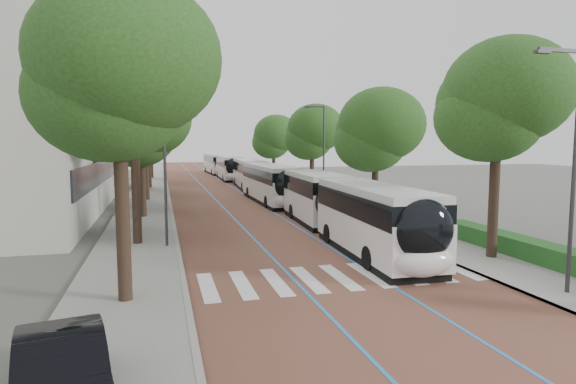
# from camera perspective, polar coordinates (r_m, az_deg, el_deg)

# --- Properties ---
(ground) EXTENTS (160.00, 160.00, 0.00)m
(ground) POSITION_cam_1_polar(r_m,az_deg,el_deg) (17.76, 6.73, -10.93)
(ground) COLOR #51544C
(ground) RESTS_ON ground
(road) EXTENTS (11.00, 140.00, 0.02)m
(road) POSITION_cam_1_polar(r_m,az_deg,el_deg) (56.38, -8.40, 0.64)
(road) COLOR brown
(road) RESTS_ON ground
(sidewalk_left) EXTENTS (4.00, 140.00, 0.12)m
(sidewalk_left) POSITION_cam_1_polar(r_m,az_deg,el_deg) (56.03, -16.04, 0.50)
(sidewalk_left) COLOR gray
(sidewalk_left) RESTS_ON ground
(sidewalk_right) EXTENTS (4.00, 140.00, 0.12)m
(sidewalk_right) POSITION_cam_1_polar(r_m,az_deg,el_deg) (57.69, -0.98, 0.88)
(sidewalk_right) COLOR gray
(sidewalk_right) RESTS_ON ground
(kerb_left) EXTENTS (0.20, 140.00, 0.14)m
(kerb_left) POSITION_cam_1_polar(r_m,az_deg,el_deg) (56.02, -14.10, 0.55)
(kerb_left) COLOR gray
(kerb_left) RESTS_ON ground
(kerb_right) EXTENTS (0.20, 140.00, 0.14)m
(kerb_right) POSITION_cam_1_polar(r_m,az_deg,el_deg) (57.27, -2.83, 0.83)
(kerb_right) COLOR gray
(kerb_right) RESTS_ON ground
(zebra_crossing) EXTENTS (10.55, 3.60, 0.01)m
(zebra_crossing) POSITION_cam_1_polar(r_m,az_deg,el_deg) (18.72, 6.16, -9.96)
(zebra_crossing) COLOR silver
(zebra_crossing) RESTS_ON ground
(lane_line_left) EXTENTS (0.12, 126.00, 0.01)m
(lane_line_left) POSITION_cam_1_polar(r_m,az_deg,el_deg) (56.22, -10.02, 0.62)
(lane_line_left) COLOR #287ACB
(lane_line_left) RESTS_ON road
(lane_line_right) EXTENTS (0.12, 126.00, 0.01)m
(lane_line_right) POSITION_cam_1_polar(r_m,az_deg,el_deg) (56.58, -6.79, 0.70)
(lane_line_right) COLOR #287ACB
(lane_line_right) RESTS_ON road
(hedge) EXTENTS (1.20, 14.00, 0.80)m
(hedge) POSITION_cam_1_polar(r_m,az_deg,el_deg) (22.54, 28.95, -6.65)
(hedge) COLOR #184619
(hedge) RESTS_ON sidewalk_right
(streetlight_near) EXTENTS (1.82, 0.20, 8.00)m
(streetlight_near) POSITION_cam_1_polar(r_m,az_deg,el_deg) (18.19, 30.51, 4.11)
(streetlight_near) COLOR #323235
(streetlight_near) RESTS_ON sidewalk_right
(streetlight_far) EXTENTS (1.82, 0.20, 8.00)m
(streetlight_far) POSITION_cam_1_polar(r_m,az_deg,el_deg) (39.94, 4.02, 5.45)
(streetlight_far) COLOR #323235
(streetlight_far) RESTS_ON sidewalk_right
(lamp_post_left) EXTENTS (0.14, 0.14, 8.00)m
(lamp_post_left) POSITION_cam_1_polar(r_m,az_deg,el_deg) (23.81, -14.39, 3.29)
(lamp_post_left) COLOR #323235
(lamp_post_left) RESTS_ON sidewalk_left
(trees_left) EXTENTS (6.13, 60.79, 9.98)m
(trees_left) POSITION_cam_1_polar(r_m,az_deg,el_deg) (40.30, -16.73, 7.88)
(trees_left) COLOR black
(trees_left) RESTS_ON ground
(trees_right) EXTENTS (5.82, 47.54, 8.99)m
(trees_right) POSITION_cam_1_polar(r_m,az_deg,el_deg) (40.81, 5.23, 7.00)
(trees_right) COLOR black
(trees_right) RESTS_ON ground
(lead_bus) EXTENTS (3.22, 18.48, 3.20)m
(lead_bus) POSITION_cam_1_polar(r_m,az_deg,el_deg) (25.54, 6.80, -2.01)
(lead_bus) COLOR black
(lead_bus) RESTS_ON ground
(bus_queued_0) EXTENTS (2.72, 12.44, 3.20)m
(bus_queued_0) POSITION_cam_1_polar(r_m,az_deg,el_deg) (40.63, -1.97, 0.96)
(bus_queued_0) COLOR white
(bus_queued_0) RESTS_ON ground
(bus_queued_1) EXTENTS (3.15, 12.51, 3.20)m
(bus_queued_1) POSITION_cam_1_polar(r_m,az_deg,el_deg) (53.31, -4.55, 2.13)
(bus_queued_1) COLOR white
(bus_queued_1) RESTS_ON ground
(bus_queued_2) EXTENTS (2.74, 12.44, 3.20)m
(bus_queued_2) POSITION_cam_1_polar(r_m,az_deg,el_deg) (66.45, -6.96, 2.85)
(bus_queued_2) COLOR white
(bus_queued_2) RESTS_ON ground
(bus_queued_3) EXTENTS (2.97, 12.48, 3.20)m
(bus_queued_3) POSITION_cam_1_polar(r_m,az_deg,el_deg) (79.23, -8.48, 3.32)
(bus_queued_3) COLOR white
(bus_queued_3) RESTS_ON ground
(parked_car) EXTENTS (2.44, 4.73, 1.49)m
(parked_car) POSITION_cam_1_polar(r_m,az_deg,el_deg) (10.36, -25.24, -19.02)
(parked_car) COLOR black
(parked_car) RESTS_ON sidewalk_left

